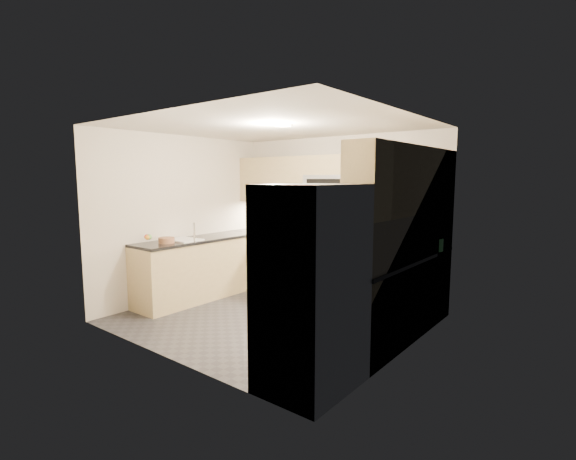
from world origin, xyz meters
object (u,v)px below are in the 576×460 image
at_px(microwave, 330,188).
at_px(fruit_basket, 166,240).
at_px(refrigerator, 312,288).
at_px(gas_range, 325,269).
at_px(cutting_board, 299,234).
at_px(utensil_bowl, 432,244).

distance_m(microwave, fruit_basket, 2.55).
distance_m(refrigerator, fruit_basket, 2.97).
xyz_separation_m(gas_range, cutting_board, (-0.53, 0.04, 0.49)).
bearing_deg(fruit_basket, microwave, 53.40).
distance_m(refrigerator, cutting_board, 3.16).
height_order(cutting_board, fruit_basket, fruit_basket).
relative_size(gas_range, refrigerator, 0.51).
relative_size(gas_range, cutting_board, 2.08).
relative_size(gas_range, microwave, 1.20).
relative_size(refrigerator, cutting_board, 4.11).
relative_size(gas_range, fruit_basket, 4.10).
relative_size(refrigerator, fruit_basket, 8.12).
relative_size(microwave, cutting_board, 1.74).
distance_m(microwave, refrigerator, 3.04).
bearing_deg(gas_range, fruit_basket, -128.42).
height_order(gas_range, utensil_bowl, utensil_bowl).
bearing_deg(microwave, cutting_board, -170.81).
bearing_deg(fruit_basket, cutting_board, 63.56).
relative_size(cutting_board, fruit_basket, 1.97).
distance_m(refrigerator, utensil_bowl, 2.32).
distance_m(gas_range, refrigerator, 2.86).
relative_size(microwave, refrigerator, 0.42).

